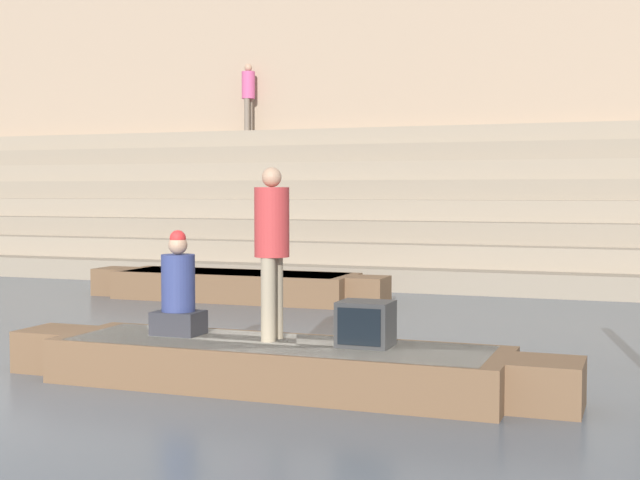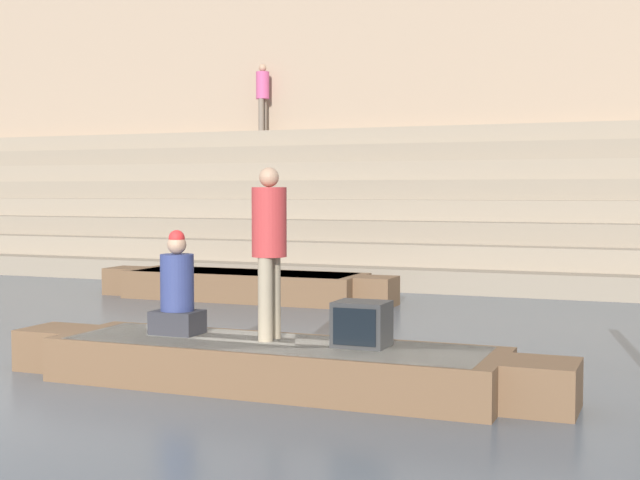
# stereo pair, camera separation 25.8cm
# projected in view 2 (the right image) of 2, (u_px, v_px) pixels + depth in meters

# --- Properties ---
(ghat_steps) EXTENTS (36.00, 4.92, 3.30)m
(ghat_steps) POSITION_uv_depth(u_px,v_px,m) (403.00, 222.00, 19.25)
(ghat_steps) COLOR gray
(ghat_steps) RESTS_ON ground
(back_wall) EXTENTS (34.20, 1.28, 8.39)m
(back_wall) POSITION_uv_depth(u_px,v_px,m) (431.00, 93.00, 21.26)
(back_wall) COLOR tan
(back_wall) RESTS_ON ground
(rowboat_main) EXTENTS (5.55, 1.31, 0.42)m
(rowboat_main) POSITION_uv_depth(u_px,v_px,m) (273.00, 363.00, 8.34)
(rowboat_main) COLOR brown
(rowboat_main) RESTS_ON ground
(person_standing) EXTENTS (0.33, 0.33, 1.64)m
(person_standing) POSITION_uv_depth(u_px,v_px,m) (269.00, 241.00, 8.45)
(person_standing) COLOR gray
(person_standing) RESTS_ON rowboat_main
(person_rowing) EXTENTS (0.46, 0.37, 1.03)m
(person_rowing) POSITION_uv_depth(u_px,v_px,m) (177.00, 293.00, 8.82)
(person_rowing) COLOR #28282D
(person_rowing) RESTS_ON rowboat_main
(tv_set) EXTENTS (0.48, 0.41, 0.41)m
(tv_set) POSITION_uv_depth(u_px,v_px,m) (362.00, 324.00, 8.11)
(tv_set) COLOR #2D2D2D
(tv_set) RESTS_ON rowboat_main
(moored_boat_shore) EXTENTS (5.27, 1.21, 0.47)m
(moored_boat_shore) POSITION_uv_depth(u_px,v_px,m) (244.00, 285.00, 15.01)
(moored_boat_shore) COLOR brown
(moored_boat_shore) RESTS_ON ground
(person_on_steps) EXTENTS (0.32, 0.32, 1.64)m
(person_on_steps) POSITION_uv_depth(u_px,v_px,m) (263.00, 93.00, 21.90)
(person_on_steps) COLOR #756656
(person_on_steps) RESTS_ON ghat_steps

